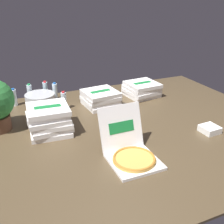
# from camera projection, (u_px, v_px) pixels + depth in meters

# --- Properties ---
(ground_plane) EXTENTS (3.20, 2.40, 0.02)m
(ground_plane) POSITION_uv_depth(u_px,v_px,m) (120.00, 130.00, 2.55)
(ground_plane) COLOR #4C3D28
(open_pizza_box) EXTENTS (0.36, 0.48, 0.36)m
(open_pizza_box) POSITION_uv_depth(u_px,v_px,m) (130.00, 151.00, 2.06)
(open_pizza_box) COLOR white
(open_pizza_box) RESTS_ON ground_plane
(pizza_stack_right_far) EXTENTS (0.39, 0.40, 0.17)m
(pizza_stack_right_far) POSITION_uv_depth(u_px,v_px,m) (101.00, 98.00, 3.04)
(pizza_stack_right_far) COLOR white
(pizza_stack_right_far) RESTS_ON ground_plane
(pizza_stack_left_near) EXTENTS (0.40, 0.41, 0.17)m
(pizza_stack_left_near) POSITION_uv_depth(u_px,v_px,m) (142.00, 89.00, 3.31)
(pizza_stack_left_near) COLOR white
(pizza_stack_left_near) RESTS_ON ground_plane
(pizza_stack_center_near) EXTENTS (0.40, 0.41, 0.25)m
(pizza_stack_center_near) POSITION_uv_depth(u_px,v_px,m) (49.00, 119.00, 2.44)
(pizza_stack_center_near) COLOR white
(pizza_stack_center_near) RESTS_ON ground_plane
(ice_bucket) EXTENTS (0.33, 0.33, 0.13)m
(ice_bucket) POSITION_uv_depth(u_px,v_px,m) (40.00, 99.00, 3.05)
(ice_bucket) COLOR #B7BABF
(ice_bucket) RESTS_ON ground_plane
(water_bottle_0) EXTENTS (0.06, 0.06, 0.20)m
(water_bottle_0) POSITION_uv_depth(u_px,v_px,m) (46.00, 90.00, 3.26)
(water_bottle_0) COLOR silver
(water_bottle_0) RESTS_ON ground_plane
(water_bottle_1) EXTENTS (0.06, 0.06, 0.20)m
(water_bottle_1) POSITION_uv_depth(u_px,v_px,m) (55.00, 91.00, 3.21)
(water_bottle_1) COLOR silver
(water_bottle_1) RESTS_ON ground_plane
(water_bottle_2) EXTENTS (0.06, 0.06, 0.20)m
(water_bottle_2) POSITION_uv_depth(u_px,v_px,m) (14.00, 98.00, 3.02)
(water_bottle_2) COLOR white
(water_bottle_2) RESTS_ON ground_plane
(water_bottle_3) EXTENTS (0.06, 0.06, 0.20)m
(water_bottle_3) POSITION_uv_depth(u_px,v_px,m) (64.00, 101.00, 2.93)
(water_bottle_3) COLOR silver
(water_bottle_3) RESTS_ON ground_plane
(water_bottle_4) EXTENTS (0.06, 0.06, 0.20)m
(water_bottle_4) POSITION_uv_depth(u_px,v_px,m) (30.00, 93.00, 3.16)
(water_bottle_4) COLOR silver
(water_bottle_4) RESTS_ON ground_plane
(napkin_pile) EXTENTS (0.16, 0.16, 0.06)m
(napkin_pile) POSITION_uv_depth(u_px,v_px,m) (210.00, 129.00, 2.47)
(napkin_pile) COLOR white
(napkin_pile) RESTS_ON ground_plane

